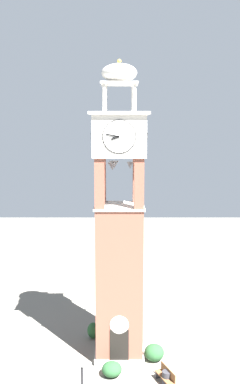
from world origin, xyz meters
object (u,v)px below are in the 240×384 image
object	(u,v)px
park_bench	(167,376)
clock_tower	(120,238)
lamp_post	(83,380)
trash_bin	(167,378)

from	to	relation	value
park_bench	clock_tower	bearing A→B (deg)	127.76
park_bench	lamp_post	bearing A→B (deg)	-140.62
park_bench	lamp_post	distance (m)	5.84
clock_tower	lamp_post	world-z (taller)	clock_tower
clock_tower	lamp_post	size ratio (longest dim) A/B	5.11
park_bench	trash_bin	bearing A→B (deg)	-47.36
trash_bin	park_bench	bearing A→B (deg)	132.64
lamp_post	park_bench	bearing A→B (deg)	39.38
clock_tower	trash_bin	bearing A→B (deg)	-52.18
lamp_post	trash_bin	bearing A→B (deg)	38.83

